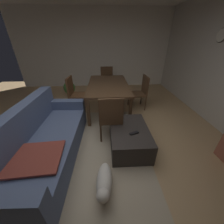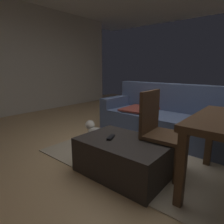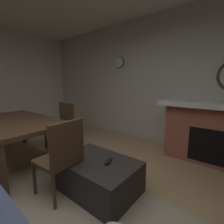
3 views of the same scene
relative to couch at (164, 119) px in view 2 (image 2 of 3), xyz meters
The scene contains 8 objects.
floor 0.81m from the couch, 78.17° to the right, with size 9.23×9.23×0.00m, color tan.
wall_left 3.91m from the couch, 168.91° to the right, with size 0.12×6.19×2.80m, color beige.
area_rug 0.84m from the couch, 75.98° to the right, with size 2.60×2.00×0.01m, color tan.
couch is the anchor object (origin of this frame).
ottoman_coffee_table 1.47m from the couch, 82.56° to the right, with size 0.99×0.68×0.40m, color #2D2826.
tv_remote 1.50m from the couch, 88.24° to the right, with size 0.05×0.16×0.02m, color black.
dining_chair_west 1.22m from the couch, 69.05° to the right, with size 0.46×0.46×0.93m.
small_dog 1.18m from the couch, 123.09° to the right, with size 0.60×0.24×0.29m.
Camera 2 is at (1.21, -2.34, 1.17)m, focal length 30.63 mm.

